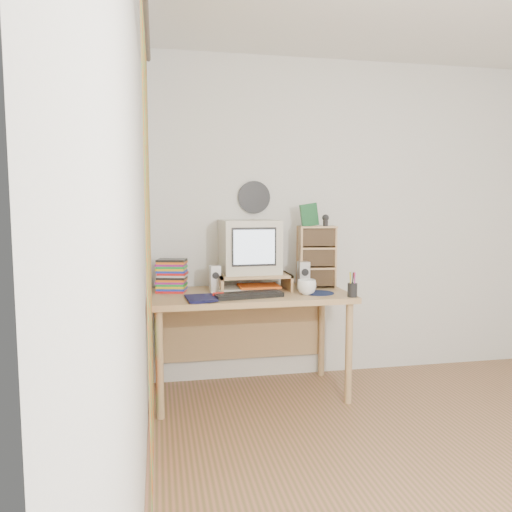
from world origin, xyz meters
name	(u,v)px	position (x,y,z in m)	size (l,w,h in m)	color
floor	(504,482)	(0.00, 0.00, 0.00)	(3.50, 3.50, 0.00)	#9C6449
back_wall	(366,220)	(0.00, 1.75, 1.25)	(3.50, 3.50, 0.00)	silver
left_wall	(136,236)	(-1.75, 0.00, 1.25)	(3.50, 3.50, 0.00)	silver
curtain	(149,250)	(-1.71, 0.48, 1.15)	(2.20, 2.20, 0.00)	#C8591C
wall_disc	(254,197)	(-0.93, 1.73, 1.43)	(0.25, 0.25, 0.02)	black
desk	(248,309)	(-1.03, 1.44, 0.62)	(1.40, 0.70, 0.75)	tan
monitor_riser	(254,277)	(-0.98, 1.48, 0.84)	(0.52, 0.30, 0.12)	tan
crt_monitor	(250,247)	(-1.00, 1.53, 1.07)	(0.41, 0.41, 0.39)	beige
speaker_left	(215,279)	(-1.27, 1.46, 0.85)	(0.07, 0.07, 0.19)	silver
speaker_right	(303,276)	(-0.62, 1.42, 0.85)	(0.08, 0.08, 0.21)	silver
keyboard	(248,295)	(-1.07, 1.21, 0.77)	(0.46, 0.15, 0.03)	black
dvd_stack	(172,272)	(-1.57, 1.52, 0.89)	(0.20, 0.14, 0.28)	brown
cd_rack	(317,257)	(-0.49, 1.51, 0.98)	(0.28, 0.15, 0.46)	tan
mug	(307,287)	(-0.65, 1.23, 0.80)	(0.13, 0.13, 0.11)	white
diary	(187,297)	(-1.49, 1.17, 0.77)	(0.23, 0.17, 0.05)	black
mousepad	(318,293)	(-0.56, 1.26, 0.75)	(0.22, 0.22, 0.00)	#101A37
pen_cup	(352,287)	(-0.38, 1.09, 0.82)	(0.07, 0.07, 0.13)	black
papers	(247,288)	(-1.03, 1.46, 0.77)	(0.33, 0.25, 0.04)	beige
red_box	(218,295)	(-1.27, 1.22, 0.77)	(0.07, 0.05, 0.04)	red
game_box	(309,215)	(-0.56, 1.51, 1.30)	(0.13, 0.03, 0.17)	#164E27
webcam	(326,220)	(-0.44, 1.47, 1.26)	(0.05, 0.05, 0.09)	black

